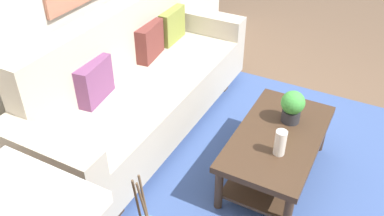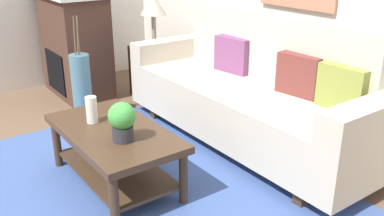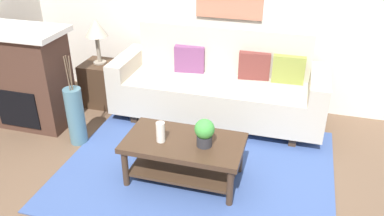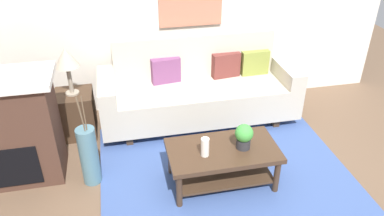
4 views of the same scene
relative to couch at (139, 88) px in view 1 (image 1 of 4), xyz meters
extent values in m
plane|color=brown|center=(0.04, -1.57, -0.43)|extent=(9.35, 9.35, 0.00)
cube|color=#3D5693|center=(0.04, -1.07, -0.43)|extent=(2.63, 2.10, 0.01)
cube|color=beige|center=(0.00, -0.06, -0.11)|extent=(2.05, 0.84, 0.40)
cube|color=beige|center=(0.00, 0.26, 0.37)|extent=(2.05, 0.20, 0.56)
cube|color=beige|center=(-1.13, -0.06, -0.01)|extent=(0.20, 0.84, 0.60)
cube|color=beige|center=(1.13, -0.06, -0.01)|extent=(0.20, 0.84, 0.60)
cube|color=#422D1E|center=(-0.93, -0.06, -0.37)|extent=(0.08, 0.74, 0.12)
cube|color=#422D1E|center=(0.93, -0.06, -0.37)|extent=(0.08, 0.74, 0.12)
cube|color=#7A4270|center=(-0.39, 0.12, 0.25)|extent=(0.37, 0.17, 0.32)
cube|color=brown|center=(0.39, 0.12, 0.25)|extent=(0.37, 0.16, 0.32)
cube|color=olive|center=(0.78, 0.12, 0.25)|extent=(0.36, 0.13, 0.32)
cube|color=#422D1E|center=(-0.04, -1.26, -0.03)|extent=(1.10, 0.60, 0.05)
cube|color=#422D1E|center=(-0.04, -1.26, -0.31)|extent=(0.98, 0.50, 0.02)
cylinder|color=#422D1E|center=(-0.53, -1.51, -0.24)|extent=(0.06, 0.06, 0.38)
cylinder|color=#422D1E|center=(0.45, -1.51, -0.24)|extent=(0.06, 0.06, 0.38)
cylinder|color=#422D1E|center=(-0.53, -1.01, -0.24)|extent=(0.06, 0.06, 0.38)
cylinder|color=#422D1E|center=(0.45, -1.01, -0.24)|extent=(0.06, 0.06, 0.38)
cylinder|color=white|center=(-0.24, -1.33, 0.09)|extent=(0.08, 0.08, 0.19)
cylinder|color=#2D2D33|center=(0.16, -1.29, 0.05)|extent=(0.14, 0.14, 0.10)
sphere|color=green|center=(0.16, -1.29, 0.17)|extent=(0.18, 0.18, 0.18)
cylinder|color=brown|center=(-1.33, -0.96, 0.39)|extent=(0.02, 0.04, 0.36)
cylinder|color=brown|center=(-1.36, -0.95, 0.39)|extent=(0.04, 0.02, 0.36)
cylinder|color=brown|center=(-1.36, -0.98, 0.39)|extent=(0.05, 0.04, 0.36)
camera|label=1|loc=(-2.39, -1.78, 1.90)|focal=37.97mm
camera|label=2|loc=(2.47, -2.40, 1.21)|focal=39.94mm
camera|label=3|loc=(0.87, -4.16, 1.95)|focal=36.82mm
camera|label=4|loc=(-0.97, -4.14, 2.25)|focal=35.37mm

